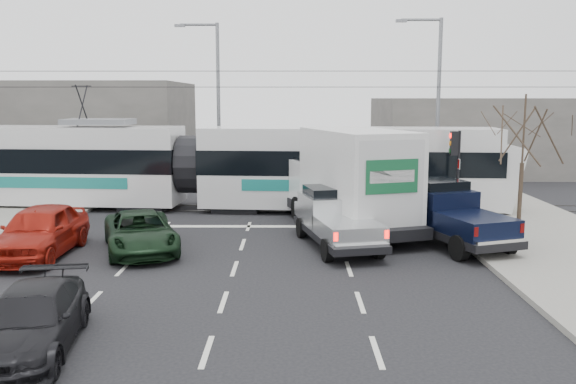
{
  "coord_description": "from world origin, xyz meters",
  "views": [
    {
      "loc": [
        -0.0,
        -17.52,
        5.02
      ],
      "look_at": [
        -0.13,
        3.29,
        1.8
      ],
      "focal_mm": 38.0,
      "sensor_mm": 36.0,
      "label": 1
    }
  ],
  "objects_px": {
    "navy_pickup": "(448,214)",
    "dark_car": "(31,321)",
    "traffic_signal": "(455,156)",
    "street_lamp_near": "(435,96)",
    "green_car": "(140,232)",
    "red_car": "(40,231)",
    "street_lamp_far": "(215,96)",
    "tram": "(190,166)",
    "box_truck": "(350,181)",
    "bare_tree": "(524,136)",
    "silver_pickup": "(334,218)"
  },
  "relations": [
    {
      "from": "tram",
      "to": "box_truck",
      "type": "xyz_separation_m",
      "value": [
        6.81,
        -4.72,
        -0.05
      ]
    },
    {
      "from": "traffic_signal",
      "to": "navy_pickup",
      "type": "distance_m",
      "value": 3.96
    },
    {
      "from": "street_lamp_near",
      "to": "box_truck",
      "type": "distance_m",
      "value": 10.7
    },
    {
      "from": "silver_pickup",
      "to": "street_lamp_near",
      "type": "bearing_deg",
      "value": 49.3
    },
    {
      "from": "tram",
      "to": "dark_car",
      "type": "height_order",
      "value": "tram"
    },
    {
      "from": "traffic_signal",
      "to": "street_lamp_near",
      "type": "relative_size",
      "value": 0.4
    },
    {
      "from": "red_car",
      "to": "green_car",
      "type": "bearing_deg",
      "value": 10.9
    },
    {
      "from": "street_lamp_near",
      "to": "box_truck",
      "type": "bearing_deg",
      "value": -120.03
    },
    {
      "from": "tram",
      "to": "red_car",
      "type": "bearing_deg",
      "value": -107.83
    },
    {
      "from": "tram",
      "to": "red_car",
      "type": "distance_m",
      "value": 9.19
    },
    {
      "from": "bare_tree",
      "to": "tram",
      "type": "bearing_deg",
      "value": 148.87
    },
    {
      "from": "bare_tree",
      "to": "red_car",
      "type": "xyz_separation_m",
      "value": [
        -15.65,
        -1.07,
        -2.97
      ]
    },
    {
      "from": "navy_pickup",
      "to": "bare_tree",
      "type": "bearing_deg",
      "value": -33.57
    },
    {
      "from": "tram",
      "to": "silver_pickup",
      "type": "bearing_deg",
      "value": -44.38
    },
    {
      "from": "navy_pickup",
      "to": "green_car",
      "type": "distance_m",
      "value": 10.43
    },
    {
      "from": "dark_car",
      "to": "red_car",
      "type": "bearing_deg",
      "value": 103.5
    },
    {
      "from": "green_car",
      "to": "silver_pickup",
      "type": "bearing_deg",
      "value": -10.81
    },
    {
      "from": "box_truck",
      "to": "red_car",
      "type": "height_order",
      "value": "box_truck"
    },
    {
      "from": "red_car",
      "to": "street_lamp_near",
      "type": "bearing_deg",
      "value": 38.99
    },
    {
      "from": "box_truck",
      "to": "tram",
      "type": "bearing_deg",
      "value": 127.04
    },
    {
      "from": "navy_pickup",
      "to": "red_car",
      "type": "relative_size",
      "value": 1.13
    },
    {
      "from": "box_truck",
      "to": "green_car",
      "type": "bearing_deg",
      "value": -174.78
    },
    {
      "from": "street_lamp_far",
      "to": "silver_pickup",
      "type": "relative_size",
      "value": 1.61
    },
    {
      "from": "street_lamp_near",
      "to": "tram",
      "type": "bearing_deg",
      "value": -160.92
    },
    {
      "from": "dark_car",
      "to": "green_car",
      "type": "bearing_deg",
      "value": 80.92
    },
    {
      "from": "bare_tree",
      "to": "box_truck",
      "type": "bearing_deg",
      "value": 153.79
    },
    {
      "from": "street_lamp_far",
      "to": "navy_pickup",
      "type": "height_order",
      "value": "street_lamp_far"
    },
    {
      "from": "tram",
      "to": "navy_pickup",
      "type": "xyz_separation_m",
      "value": [
        10.0,
        -6.81,
        -0.9
      ]
    },
    {
      "from": "street_lamp_far",
      "to": "traffic_signal",
      "type": "bearing_deg",
      "value": -41.72
    },
    {
      "from": "tram",
      "to": "green_car",
      "type": "bearing_deg",
      "value": -88.42
    },
    {
      "from": "red_car",
      "to": "navy_pickup",
      "type": "bearing_deg",
      "value": 6.64
    },
    {
      "from": "dark_car",
      "to": "bare_tree",
      "type": "bearing_deg",
      "value": 26.0
    },
    {
      "from": "traffic_signal",
      "to": "red_car",
      "type": "bearing_deg",
      "value": -160.76
    },
    {
      "from": "street_lamp_far",
      "to": "tram",
      "type": "height_order",
      "value": "street_lamp_far"
    },
    {
      "from": "street_lamp_far",
      "to": "dark_car",
      "type": "distance_m",
      "value": 22.45
    },
    {
      "from": "navy_pickup",
      "to": "dark_car",
      "type": "bearing_deg",
      "value": -158.7
    },
    {
      "from": "green_car",
      "to": "dark_car",
      "type": "bearing_deg",
      "value": -110.55
    },
    {
      "from": "silver_pickup",
      "to": "navy_pickup",
      "type": "height_order",
      "value": "navy_pickup"
    },
    {
      "from": "box_truck",
      "to": "red_car",
      "type": "distance_m",
      "value": 10.96
    },
    {
      "from": "traffic_signal",
      "to": "green_car",
      "type": "bearing_deg",
      "value": -158.73
    },
    {
      "from": "street_lamp_near",
      "to": "red_car",
      "type": "relative_size",
      "value": 1.86
    },
    {
      "from": "silver_pickup",
      "to": "tram",
      "type": "bearing_deg",
      "value": 118.54
    },
    {
      "from": "tram",
      "to": "silver_pickup",
      "type": "height_order",
      "value": "tram"
    },
    {
      "from": "street_lamp_near",
      "to": "tram",
      "type": "distance_m",
      "value": 13.0
    },
    {
      "from": "tram",
      "to": "box_truck",
      "type": "height_order",
      "value": "tram"
    },
    {
      "from": "bare_tree",
      "to": "box_truck",
      "type": "distance_m",
      "value": 6.3
    },
    {
      "from": "traffic_signal",
      "to": "street_lamp_far",
      "type": "distance_m",
      "value": 14.47
    },
    {
      "from": "street_lamp_far",
      "to": "red_car",
      "type": "distance_m",
      "value": 15.67
    },
    {
      "from": "traffic_signal",
      "to": "tram",
      "type": "relative_size",
      "value": 0.13
    },
    {
      "from": "traffic_signal",
      "to": "green_car",
      "type": "relative_size",
      "value": 0.77
    }
  ]
}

